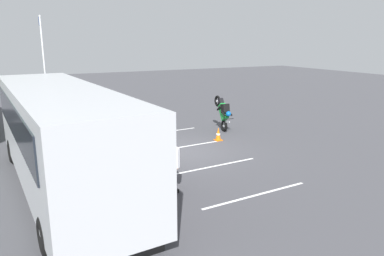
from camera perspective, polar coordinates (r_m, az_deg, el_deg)
ground_plane at (r=15.50m, az=-1.36°, el=-3.73°), size 80.00×80.00×0.00m
tour_bus at (r=11.89m, az=-19.89°, el=-1.71°), size 10.47×3.14×3.25m
spectator_far_left at (r=11.13m, az=-3.14°, el=-5.24°), size 0.57×0.38×1.73m
spectator_left at (r=11.94m, az=-5.65°, el=-3.70°), size 0.58×0.34×1.81m
spectator_centre at (r=13.11m, az=-8.67°, el=-2.19°), size 0.58×0.36×1.82m
spectator_right at (r=14.13m, az=-9.09°, el=-1.08°), size 0.57×0.32×1.80m
spectator_far_right at (r=15.20m, az=-11.16°, el=-0.51°), size 0.57×0.33×1.66m
parked_motorcycle_silver at (r=11.45m, az=-6.97°, el=-7.69°), size 2.05×0.58×0.99m
stunt_motorcycle at (r=18.85m, az=4.90°, el=2.66°), size 1.87×0.62×1.89m
flagpole at (r=18.40m, az=-22.00°, el=7.00°), size 0.78×0.36×5.72m
traffic_cone at (r=17.20m, az=4.15°, el=-0.95°), size 0.34×0.34×0.63m
bay_line_a at (r=11.48m, az=10.06°, el=-10.33°), size 0.27×3.92×0.01m
bay_line_b at (r=13.67m, az=2.81°, el=-6.15°), size 0.28×4.11×0.01m
bay_line_c at (r=16.07m, az=-2.29°, el=-3.10°), size 0.28×4.14×0.01m
bay_line_d at (r=18.59m, az=-6.01°, el=-0.84°), size 0.31×4.79×0.01m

